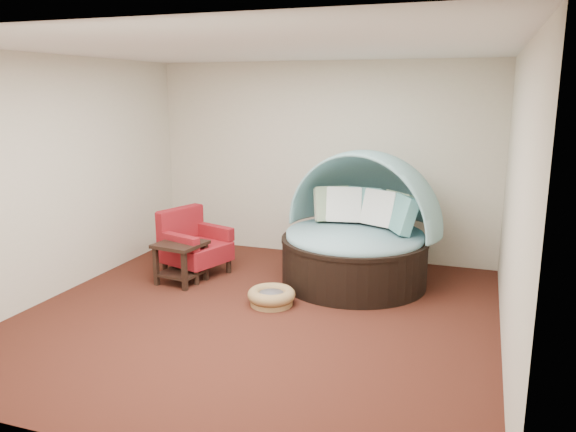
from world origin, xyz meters
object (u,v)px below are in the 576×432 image
(red_armchair, at_px, (193,244))
(side_table, at_px, (181,257))
(canopy_daybed, at_px, (359,222))
(pet_basket, at_px, (272,296))

(red_armchair, distance_m, side_table, 0.39)
(canopy_daybed, bearing_deg, side_table, -143.31)
(pet_basket, height_order, side_table, side_table)
(side_table, bearing_deg, red_armchair, 94.32)
(canopy_daybed, xyz_separation_m, pet_basket, (-0.75, -1.13, -0.68))
(canopy_daybed, distance_m, pet_basket, 1.52)
(canopy_daybed, bearing_deg, red_armchair, -153.11)
(side_table, bearing_deg, pet_basket, -13.63)
(canopy_daybed, relative_size, pet_basket, 3.84)
(canopy_daybed, relative_size, red_armchair, 2.47)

